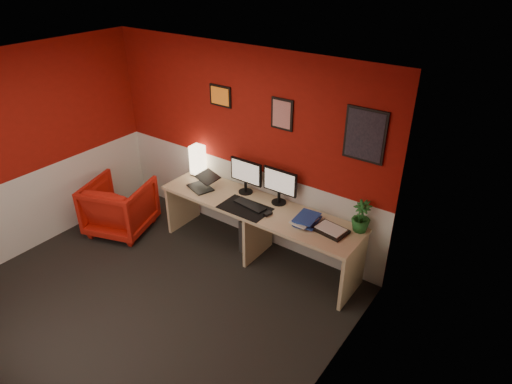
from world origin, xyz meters
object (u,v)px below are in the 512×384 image
at_px(monitor_right, 279,182).
at_px(armchair, 120,206).
at_px(potted_plant, 361,216).
at_px(monitor_left, 245,172).
at_px(desk, 258,231).
at_px(laptop, 200,181).
at_px(zen_tray, 331,230).
at_px(pc_tower, 256,232).
at_px(shoji_lamp, 198,161).

height_order(monitor_right, armchair, monitor_right).
bearing_deg(potted_plant, monitor_left, -178.55).
relative_size(desk, potted_plant, 7.21).
relative_size(laptop, monitor_left, 0.57).
bearing_deg(desk, potted_plant, 10.61).
xyz_separation_m(zen_tray, pc_tower, (-1.08, 0.12, -0.52)).
bearing_deg(pc_tower, potted_plant, 9.38).
height_order(shoji_lamp, pc_tower, shoji_lamp).
relative_size(zen_tray, potted_plant, 0.97).
distance_m(laptop, monitor_left, 0.62).
bearing_deg(monitor_right, pc_tower, -166.85).
distance_m(desk, monitor_left, 0.75).
height_order(monitor_left, pc_tower, monitor_left).
bearing_deg(desk, monitor_left, 150.26).
relative_size(potted_plant, pc_tower, 0.80).
xyz_separation_m(shoji_lamp, monitor_right, (1.29, 0.00, 0.09)).
bearing_deg(desk, shoji_lamp, 169.66).
xyz_separation_m(shoji_lamp, monitor_left, (0.81, -0.02, 0.09)).
distance_m(shoji_lamp, zen_tray, 2.10).
bearing_deg(monitor_right, armchair, -158.30).
relative_size(monitor_right, zen_tray, 1.66).
distance_m(monitor_right, pc_tower, 0.85).
xyz_separation_m(shoji_lamp, armchair, (-0.73, -0.80, -0.57)).
xyz_separation_m(laptop, armchair, (-1.01, -0.53, -0.48)).
height_order(monitor_right, zen_tray, monitor_right).
distance_m(monitor_left, potted_plant, 1.53).
height_order(monitor_left, potted_plant, monitor_left).
xyz_separation_m(desk, monitor_right, (0.16, 0.21, 0.66)).
relative_size(laptop, pc_tower, 0.73).
bearing_deg(laptop, shoji_lamp, 153.99).
bearing_deg(laptop, pc_tower, 35.05).
xyz_separation_m(desk, potted_plant, (1.20, 0.22, 0.55)).
distance_m(laptop, pc_tower, 0.98).
distance_m(laptop, armchair, 1.23).
distance_m(potted_plant, pc_tower, 1.49).
relative_size(zen_tray, armchair, 0.44).
relative_size(desk, shoji_lamp, 6.50).
relative_size(monitor_left, potted_plant, 1.61).
xyz_separation_m(desk, monitor_left, (-0.32, 0.19, 0.66)).
distance_m(shoji_lamp, armchair, 1.23).
height_order(desk, armchair, desk).
bearing_deg(armchair, zen_tray, 173.88).
xyz_separation_m(desk, armchair, (-1.87, -0.60, -0.00)).
height_order(desk, potted_plant, potted_plant).
bearing_deg(zen_tray, armchair, -167.56).
height_order(desk, monitor_right, monitor_right).
distance_m(shoji_lamp, laptop, 0.40).
xyz_separation_m(monitor_right, potted_plant, (1.04, 0.02, -0.11)).
xyz_separation_m(monitor_left, zen_tray, (1.27, -0.16, -0.28)).
bearing_deg(pc_tower, laptop, -158.03).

